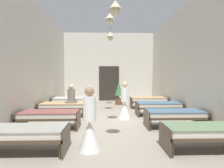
% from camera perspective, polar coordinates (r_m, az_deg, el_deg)
% --- Properties ---
extents(ground_plane, '(6.80, 12.57, 0.10)m').
position_cam_1_polar(ground_plane, '(7.20, -0.05, -11.70)').
color(ground_plane, '#9E9384').
extents(room_shell, '(6.60, 12.17, 4.72)m').
position_cam_1_polar(room_shell, '(8.34, -0.35, 6.98)').
color(room_shell, silver).
rests_on(room_shell, ground).
extents(bed_left_row_0, '(1.90, 0.84, 0.57)m').
position_cam_1_polar(bed_left_row_0, '(4.68, -25.46, -13.52)').
color(bed_left_row_0, '#473828').
rests_on(bed_left_row_0, ground).
extents(bed_right_row_0, '(1.90, 0.84, 0.57)m').
position_cam_1_polar(bed_right_row_0, '(4.88, 26.71, -12.89)').
color(bed_right_row_0, '#473828').
rests_on(bed_right_row_0, ground).
extents(bed_left_row_1, '(1.90, 0.84, 0.57)m').
position_cam_1_polar(bed_left_row_1, '(6.42, -18.59, -9.09)').
color(bed_left_row_1, '#473828').
rests_on(bed_left_row_1, ground).
extents(bed_right_row_1, '(1.90, 0.84, 0.57)m').
position_cam_1_polar(bed_right_row_1, '(6.57, 18.65, -8.84)').
color(bed_right_row_1, '#473828').
rests_on(bed_right_row_1, ground).
extents(bed_left_row_2, '(1.90, 0.84, 0.57)m').
position_cam_1_polar(bed_left_row_2, '(8.23, -14.78, -6.52)').
color(bed_left_row_2, '#473828').
rests_on(bed_left_row_2, ground).
extents(bed_right_row_2, '(1.90, 0.84, 0.57)m').
position_cam_1_polar(bed_right_row_2, '(8.34, 14.03, -6.39)').
color(bed_right_row_2, '#473828').
rests_on(bed_right_row_2, ground).
extents(bed_left_row_3, '(1.90, 0.84, 0.57)m').
position_cam_1_polar(bed_left_row_3, '(10.07, -12.37, -4.87)').
color(bed_left_row_3, '#473828').
rests_on(bed_left_row_3, ground).
extents(bed_right_row_3, '(1.90, 0.84, 0.57)m').
position_cam_1_polar(bed_right_row_3, '(10.17, 11.07, -4.79)').
color(bed_right_row_3, '#473828').
rests_on(bed_right_row_3, ground).
extents(nurse_near_aisle, '(0.52, 0.52, 1.49)m').
position_cam_1_polar(nurse_near_aisle, '(4.40, -6.89, -13.13)').
color(nurse_near_aisle, white).
rests_on(nurse_near_aisle, ground).
extents(nurse_mid_aisle, '(0.52, 0.52, 1.49)m').
position_cam_1_polar(nurse_mid_aisle, '(7.47, 3.91, -6.65)').
color(nurse_mid_aisle, white).
rests_on(nurse_mid_aisle, ground).
extents(patient_seated_primary, '(0.44, 0.44, 0.80)m').
position_cam_1_polar(patient_seated_primary, '(8.10, -12.40, -3.58)').
color(patient_seated_primary, slate).
rests_on(patient_seated_primary, bed_left_row_2).
extents(potted_plant, '(0.49, 0.49, 1.37)m').
position_cam_1_polar(potted_plant, '(11.11, 2.11, -2.45)').
color(potted_plant, brown).
rests_on(potted_plant, ground).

